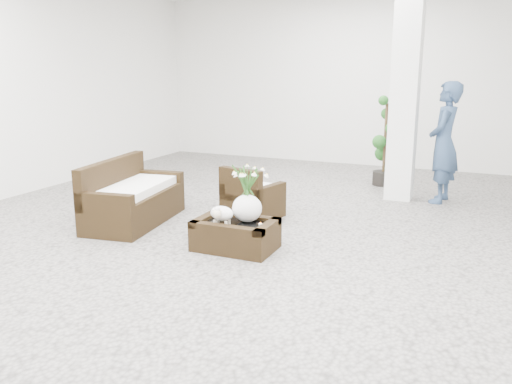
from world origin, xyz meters
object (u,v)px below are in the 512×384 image
at_px(coffee_table, 236,236).
at_px(armchair, 253,192).
at_px(loveseat, 134,192).
at_px(topiary, 385,142).

relative_size(coffee_table, armchair, 1.25).
distance_m(coffee_table, armchair, 1.37).
bearing_deg(coffee_table, loveseat, 166.07).
height_order(armchair, loveseat, loveseat).
relative_size(coffee_table, loveseat, 0.57).
height_order(armchair, topiary, topiary).
relative_size(armchair, loveseat, 0.46).
height_order(loveseat, topiary, topiary).
xyz_separation_m(armchair, topiary, (1.28, 2.77, 0.40)).
bearing_deg(coffee_table, topiary, 77.31).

